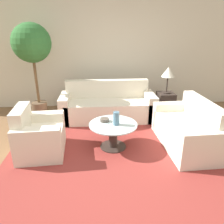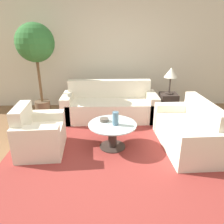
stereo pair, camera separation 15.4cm
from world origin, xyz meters
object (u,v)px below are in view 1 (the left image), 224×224
loveseat (189,131)px  coffee_table (113,132)px  sofa_main (108,106)px  table_lamp (168,73)px  bowl (105,120)px  armchair (38,137)px  potted_plant (32,49)px  vase (116,118)px

loveseat → coffee_table: loveseat is taller
sofa_main → table_lamp: 1.49m
bowl → table_lamp: bearing=39.1°
table_lamp → bowl: (-1.42, -1.15, -0.55)m
armchair → potted_plant: (-0.32, 1.53, 1.24)m
armchair → coffee_table: size_ratio=1.08×
sofa_main → vase: sofa_main is taller
table_lamp → vase: table_lamp is taller
table_lamp → vase: (-1.23, -1.30, -0.46)m
loveseat → bowl: bearing=-98.0°
vase → potted_plant: bearing=137.0°
sofa_main → potted_plant: bearing=174.3°
loveseat → bowl: loveseat is taller
vase → coffee_table: bearing=145.3°
table_lamp → bowl: 1.91m
sofa_main → loveseat: bearing=-45.5°
armchair → coffee_table: bearing=-89.9°
bowl → potted_plant: bearing=136.4°
loveseat → coffee_table: 1.30m
armchair → vase: (1.27, 0.04, 0.27)m
potted_plant → vase: size_ratio=9.11×
loveseat → potted_plant: bearing=-119.8°
table_lamp → potted_plant: (-2.83, 0.19, 0.51)m
coffee_table → bowl: bearing=140.8°
coffee_table → table_lamp: bearing=44.6°
vase → bowl: size_ratio=1.50×
coffee_table → potted_plant: (-1.55, 1.46, 1.24)m
sofa_main → vase: size_ratio=9.19×
table_lamp → sofa_main: bearing=178.3°
table_lamp → vase: bearing=-133.6°
table_lamp → bowl: size_ratio=3.84×
bowl → loveseat: bearing=-5.8°
sofa_main → potted_plant: 1.98m
table_lamp → vase: 1.85m
sofa_main → vase: (0.07, -1.34, 0.27)m
coffee_table → potted_plant: 2.46m
sofa_main → coffee_table: bearing=-89.2°
sofa_main → bowl: sofa_main is taller
loveseat → vase: (-1.25, 0.00, 0.27)m
sofa_main → armchair: size_ratio=2.34×
armchair → table_lamp: (2.51, 1.34, 0.73)m
sofa_main → vase: bearing=-87.2°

